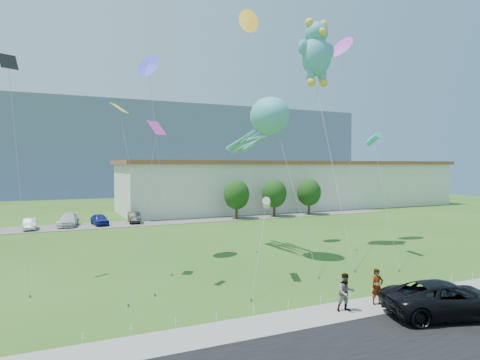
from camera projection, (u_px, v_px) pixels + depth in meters
name	position (u px, v px, depth m)	size (l,w,h in m)	color
ground	(322.00, 296.00, 24.48)	(160.00, 160.00, 0.00)	#305317
road	(439.00, 350.00, 17.22)	(80.00, 8.00, 0.06)	black
sidewalk	(353.00, 310.00, 21.98)	(80.00, 2.50, 0.10)	gray
parking_strip	(164.00, 222.00, 56.24)	(70.00, 6.00, 0.06)	#59544C
hill_ridge	(94.00, 149.00, 132.93)	(160.00, 50.00, 25.00)	slate
warehouse	(296.00, 184.00, 75.15)	(61.00, 15.00, 8.20)	beige
rope_fence	(336.00, 298.00, 23.29)	(26.05, 0.05, 0.50)	white
tree_near	(237.00, 195.00, 59.40)	(3.60, 3.60, 5.47)	#3F2B19
tree_mid	(274.00, 193.00, 61.92)	(3.60, 3.60, 5.47)	#3F2B19
tree_far	(309.00, 192.00, 64.43)	(3.60, 3.60, 5.47)	#3F2B19
suv	(447.00, 299.00, 20.92)	(2.86, 6.20, 1.72)	black
pedestrian_left	(377.00, 287.00, 22.66)	(0.69, 0.45, 1.89)	gray
pedestrian_right	(346.00, 292.00, 21.60)	(0.93, 0.73, 1.92)	gray
parked_car_silver	(29.00, 224.00, 49.22)	(1.35, 3.88, 1.28)	silver
parked_car_white	(68.00, 220.00, 52.06)	(2.08, 5.12, 1.49)	silver
parked_car_blue	(100.00, 219.00, 53.02)	(1.63, 4.05, 1.38)	navy
parked_car_black	(134.00, 217.00, 55.17)	(1.43, 4.10, 1.35)	black
octopus_kite	(263.00, 125.00, 34.93)	(2.93, 13.17, 12.90)	teal
teddy_bear_kite	(316.00, 51.00, 39.45)	(5.46, 11.02, 20.94)	teal
small_kite_pink	(154.00, 144.00, 25.81)	(3.08, 3.93, 10.20)	#F837C1
small_kite_blue	(149.00, 69.00, 34.04)	(1.80, 7.09, 16.16)	#2324C7
small_kite_yellow	(123.00, 127.00, 28.12)	(1.69, 6.25, 11.74)	yellow
small_kite_white	(266.00, 204.00, 28.03)	(3.31, 5.02, 5.44)	silver
small_kite_purple	(342.00, 51.00, 41.85)	(2.99, 5.56, 19.84)	#B530C3
small_kite_orange	(249.00, 26.00, 40.09)	(2.22, 4.98, 21.78)	#EFA81A
small_kite_cyan	(374.00, 140.00, 35.29)	(2.56, 6.38, 10.09)	#30C1D8
small_kite_black	(11.00, 88.00, 27.18)	(1.86, 5.57, 14.62)	black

